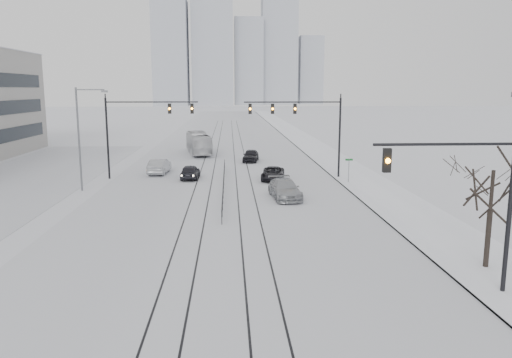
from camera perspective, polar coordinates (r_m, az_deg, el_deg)
name	(u,v)px	position (r m, az deg, el deg)	size (l,w,h in m)	color
road	(226,149)	(74.47, -3.49, 3.40)	(22.00, 260.00, 0.02)	silver
sidewalk_east	(316,148)	(75.58, 6.82, 3.50)	(5.00, 260.00, 0.16)	white
curb	(299,149)	(75.20, 4.98, 3.48)	(0.10, 260.00, 0.12)	gray
parking_strip	(19,181)	(53.80, -25.48, -0.21)	(14.00, 60.00, 0.03)	silver
tram_rails	(225,171)	(54.66, -3.61, 0.93)	(5.30, 180.00, 0.01)	black
skyline	(236,50)	(288.43, -2.26, 14.54)	(96.00, 48.00, 72.00)	#9DA2AC
traffic_mast_near	(474,192)	(22.82, 23.68, -1.42)	(6.10, 0.37, 7.00)	black
traffic_mast_ne	(306,121)	(49.62, 5.78, 6.62)	(9.60, 0.37, 8.00)	black
traffic_mast_nw	(137,123)	(50.86, -13.42, 6.27)	(9.10, 0.37, 8.00)	black
street_light_west	(82,132)	(45.90, -19.27, 5.13)	(2.73, 0.25, 9.00)	#595B60
bare_tree	(493,181)	(26.56, 25.44, -0.18)	(4.40, 4.40, 6.10)	black
median_fence	(224,183)	(44.72, -3.72, -0.50)	(0.06, 24.00, 1.00)	black
street_sign	(349,167)	(47.85, 10.56, 1.36)	(0.70, 0.06, 2.40)	#595B60
sedan_sb_inner	(190,172)	(50.11, -7.53, 0.81)	(1.68, 4.18, 1.43)	black
sedan_sb_outer	(159,166)	(53.71, -10.98, 1.42)	(1.67, 4.78, 1.58)	#9A9DA1
sedan_nb_front	(273,174)	(49.11, 1.94, 0.61)	(2.11, 4.58, 1.27)	black
sedan_nb_right	(285,189)	(40.84, 3.32, -1.18)	(2.15, 5.30, 1.54)	#97999E
sedan_nb_far	(251,156)	(61.67, -0.61, 2.68)	(1.76, 4.37, 1.49)	black
box_truck	(199,143)	(69.51, -6.58, 4.08)	(2.49, 10.64, 2.96)	silver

